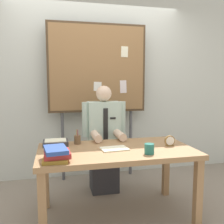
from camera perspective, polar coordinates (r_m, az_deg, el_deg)
ground_plane at (r=2.82m, az=0.97°, el=-22.69°), size 12.00×12.00×0.00m
back_wall at (r=3.72m, az=-3.82°, el=6.22°), size 6.40×0.08×2.70m
desk at (r=2.57m, az=1.00°, el=-10.24°), size 1.56×0.83×0.72m
person at (r=3.17m, az=-1.83°, el=-7.12°), size 0.55×0.56×1.35m
bulletin_board at (r=3.52m, az=-3.30°, el=9.55°), size 1.38×0.09×2.20m
book_stack at (r=2.22m, az=-12.63°, el=-9.36°), size 0.24×0.30×0.11m
open_notebook at (r=2.52m, az=0.54°, el=-8.40°), size 0.28×0.21×0.01m
desk_clock at (r=2.71m, az=13.07°, el=-6.52°), size 0.11×0.04×0.11m
coffee_mug at (r=2.38m, az=8.53°, el=-8.33°), size 0.09×0.09×0.10m
pen_holder at (r=2.74m, az=-7.93°, el=-6.26°), size 0.07×0.07×0.16m
paper_tray at (r=2.73m, az=-12.78°, el=-6.87°), size 0.26×0.20×0.06m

